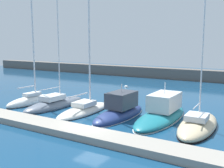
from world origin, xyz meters
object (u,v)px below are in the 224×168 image
Objects in this scene: sailboat_slate_second at (55,104)px; mooring_buoy_white at (126,87)px; sailboat_sand_sixth at (198,125)px; motorboat_teal_fifth at (162,113)px; sailboat_white_nearest at (31,101)px; motorboat_navy_fourth at (120,111)px; sailboat_ivory_third at (84,109)px.

sailboat_slate_second is 29.84× the size of mooring_buoy_white.
sailboat_slate_second is at bearing 89.95° from sailboat_sand_sixth.
sailboat_slate_second is at bearing 98.05° from motorboat_teal_fifth.
mooring_buoy_white is at bearing 42.66° from sailboat_sand_sixth.
sailboat_white_nearest is 3.48m from sailboat_slate_second.
motorboat_teal_fifth is (3.73, 1.35, 0.03)m from motorboat_navy_fourth.
sailboat_ivory_third is at bearing 103.64° from motorboat_teal_fifth.
motorboat_navy_fourth is at bearing -84.38° from sailboat_white_nearest.
sailboat_slate_second reaches higher than sailboat_white_nearest.
sailboat_sand_sixth is (11.33, 0.54, 0.01)m from sailboat_ivory_third.
sailboat_white_nearest reaches higher than motorboat_navy_fourth.
sailboat_ivory_third is at bearing 91.55° from sailboat_sand_sixth.
mooring_buoy_white is (-3.61, 16.08, -0.32)m from sailboat_ivory_third.
sailboat_sand_sixth is at bearing -108.40° from motorboat_teal_fifth.
sailboat_white_nearest is 0.85× the size of sailboat_ivory_third.
sailboat_slate_second is at bearing -92.16° from mooring_buoy_white.
sailboat_sand_sixth reaches higher than motorboat_navy_fourth.
mooring_buoy_white is (-11.33, 14.30, -0.62)m from motorboat_teal_fifth.
motorboat_navy_fourth is at bearing -64.10° from mooring_buoy_white.
motorboat_teal_fifth is 16.27× the size of mooring_buoy_white.
sailboat_sand_sixth is (15.53, 0.31, -0.04)m from sailboat_slate_second.
sailboat_slate_second reaches higher than motorboat_teal_fifth.
sailboat_sand_sixth is (7.33, 0.11, -0.27)m from motorboat_navy_fourth.
sailboat_ivory_third is 16.49m from mooring_buoy_white.
sailboat_white_nearest is 1.24× the size of motorboat_teal_fifth.
sailboat_ivory_third is 1.77× the size of motorboat_navy_fourth.
sailboat_slate_second is at bearing -82.41° from sailboat_white_nearest.
motorboat_teal_fifth is 3.82m from sailboat_sand_sixth.
sailboat_ivory_third reaches higher than motorboat_navy_fourth.
sailboat_ivory_third is at bearing -86.44° from sailboat_white_nearest.
sailboat_sand_sixth is at bearing -87.13° from motorboat_navy_fourth.
mooring_buoy_white is at bearing 0.03° from sailboat_slate_second.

